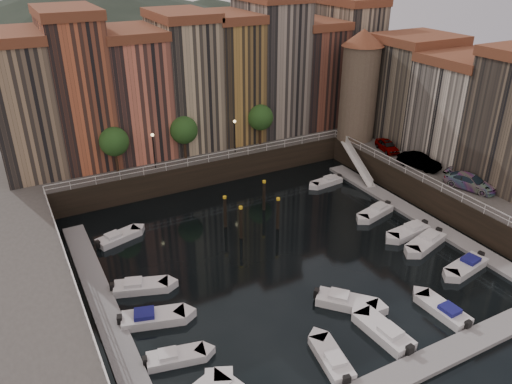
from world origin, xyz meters
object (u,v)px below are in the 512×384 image
car_a (387,146)px  mooring_pilings (252,211)px  gangway (358,162)px  boat_left_2 (152,318)px  corner_tower (359,84)px  boat_left_1 (175,357)px  car_b (419,162)px  car_c (470,183)px

car_a → mooring_pilings: bearing=-156.6°
gangway → boat_left_2: 33.55m
car_a → corner_tower: bearing=109.2°
mooring_pilings → car_a: 20.85m
boat_left_1 → car_a: (33.72, 17.53, 3.36)m
boat_left_2 → car_a: bearing=37.2°
boat_left_1 → car_b: (33.42, 11.91, 3.46)m
boat_left_2 → car_c: 34.45m
boat_left_1 → car_c: 34.69m
corner_tower → gangway: 9.86m
car_a → gangway: bearing=175.9°
gangway → car_a: 4.04m
boat_left_1 → car_a: car_a is taller
car_b → car_c: bearing=-101.7°
corner_tower → car_b: size_ratio=2.89×
boat_left_1 → car_a: 38.15m
boat_left_2 → corner_tower: bearing=45.4°
corner_tower → mooring_pilings: 23.51m
boat_left_1 → corner_tower: bearing=47.2°
boat_left_2 → car_a: car_a is taller
boat_left_1 → boat_left_2: bearing=104.6°
boat_left_1 → boat_left_2: size_ratio=0.85×
corner_tower → car_a: size_ratio=3.44×
corner_tower → gangway: (-2.90, -4.50, -8.28)m
boat_left_1 → car_b: bearing=32.0°
mooring_pilings → boat_left_1: size_ratio=1.28×
mooring_pilings → boat_left_2: mooring_pilings is taller
mooring_pilings → car_a: (20.44, 3.61, 2.03)m
boat_left_1 → car_a: bearing=39.8°
boat_left_1 → car_c: bearing=21.4°
gangway → boat_left_1: size_ratio=1.92×
car_c → boat_left_2: bearing=162.3°
mooring_pilings → boat_left_2: (-13.45, -9.35, -1.26)m
corner_tower → gangway: corner_tower is taller
corner_tower → car_a: 8.60m
gangway → car_c: bearing=-73.8°
car_b → gangway: bearing=97.6°
gangway → car_c: (3.84, -13.22, 1.85)m
mooring_pilings → car_b: size_ratio=1.16×
corner_tower → car_a: bearing=-84.3°
corner_tower → car_c: (0.94, -17.72, -6.43)m
corner_tower → car_a: (0.56, -5.59, -6.51)m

